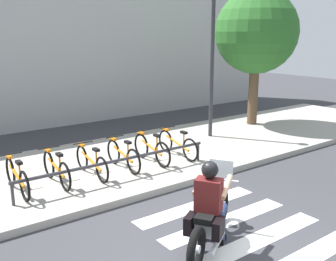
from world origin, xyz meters
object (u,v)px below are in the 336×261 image
object	(u,v)px
bicycle_2	(91,162)
bicycle_3	(123,155)
bicycle_0	(17,177)
bicycle_4	(151,149)
tree_near_rack	(256,33)
bicycle_1	(56,169)
bike_rack	(119,161)
street_lamp	(212,53)
bicycle_5	(177,144)
motorcycle	(211,218)
rider	(210,198)

from	to	relation	value
bicycle_2	bicycle_3	distance (m)	0.82
bicycle_0	bicycle_4	xyz separation A→B (m)	(3.29, -0.00, 0.01)
bicycle_3	tree_near_rack	bearing A→B (deg)	13.45
tree_near_rack	bicycle_2	bearing A→B (deg)	-168.08
bicycle_2	bicycle_1	bearing A→B (deg)	-179.92
bicycle_2	bike_rack	xyz separation A→B (m)	(0.41, -0.56, 0.09)
bicycle_3	street_lamp	bearing A→B (deg)	15.90
bicycle_5	motorcycle	bearing A→B (deg)	-120.58
rider	bicycle_4	bearing A→B (deg)	69.25
rider	bicycle_2	size ratio (longest dim) A/B	0.88
bicycle_4	tree_near_rack	distance (m)	6.29
street_lamp	motorcycle	bearing A→B (deg)	-132.48
tree_near_rack	bicycle_1	bearing A→B (deg)	-169.29
motorcycle	rider	xyz separation A→B (m)	(-0.07, -0.04, 0.37)
motorcycle	bicycle_0	distance (m)	4.13
bicycle_0	bike_rack	xyz separation A→B (m)	(2.06, -0.55, 0.08)
bicycle_2	tree_near_rack	size ratio (longest dim) A/B	0.34
bicycle_5	tree_near_rack	distance (m)	5.61
bicycle_2	street_lamp	distance (m)	5.28
bicycle_0	bicycle_5	size ratio (longest dim) A/B	0.97
bicycle_3	bike_rack	world-z (taller)	bicycle_3
bicycle_1	bicycle_4	distance (m)	2.47
street_lamp	tree_near_rack	world-z (taller)	tree_near_rack
bicycle_5	bicycle_3	bearing A→B (deg)	-179.98
bicycle_2	bike_rack	distance (m)	0.70
bicycle_3	rider	bearing A→B (deg)	-98.79
bicycle_2	tree_near_rack	bearing A→B (deg)	11.92
bicycle_0	bicycle_5	distance (m)	4.11
bicycle_2	street_lamp	world-z (taller)	street_lamp
motorcycle	street_lamp	distance (m)	6.80
bicycle_0	bicycle_4	world-z (taller)	bicycle_4
bicycle_2	bicycle_5	distance (m)	2.47
bicycle_5	street_lamp	world-z (taller)	street_lamp
bicycle_5	street_lamp	xyz separation A→B (m)	(2.18, 1.09, 2.26)
bicycle_2	street_lamp	xyz separation A→B (m)	(4.64, 1.09, 2.27)
rider	bicycle_1	distance (m)	3.84
bicycle_4	bicycle_1	bearing A→B (deg)	179.99
bicycle_5	bicycle_4	bearing A→B (deg)	-179.92
bike_rack	tree_near_rack	xyz separation A→B (m)	(6.64, 2.04, 2.79)
bicycle_2	bicycle_4	bearing A→B (deg)	-0.05
bicycle_0	tree_near_rack	xyz separation A→B (m)	(8.70, 1.49, 2.87)
tree_near_rack	bicycle_4	bearing A→B (deg)	-164.59
bicycle_5	bike_rack	xyz separation A→B (m)	(-2.06, -0.55, 0.08)
bicycle_3	bicycle_1	bearing A→B (deg)	-179.99
motorcycle	bike_rack	bearing A→B (deg)	88.34
bicycle_0	bike_rack	size ratio (longest dim) A/B	0.35
bicycle_1	bicycle_4	world-z (taller)	bicycle_4
bicycle_0	street_lamp	xyz separation A→B (m)	(6.29, 1.09, 2.26)
bike_rack	bicycle_0	bearing A→B (deg)	164.92
bicycle_0	bicycle_4	size ratio (longest dim) A/B	1.01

